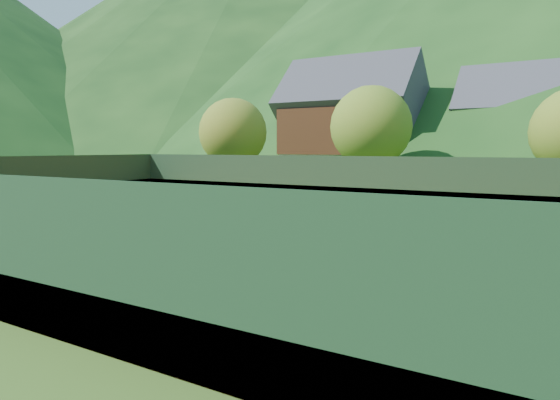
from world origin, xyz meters
The scene contains 36 objects.
ground centered at (0.00, 0.00, 0.00)m, with size 400.00×400.00×0.00m, color #2D4D18.
clay_court centered at (0.00, 0.00, 0.01)m, with size 40.00×24.00×0.02m, color #C94D20.
mountain_far_left centered at (-90.00, 150.00, 50.00)m, with size 260.00×260.00×100.00m, color #153512.
coach centered at (-3.85, -3.05, 0.87)m, with size 0.62×0.40×1.69m, color #173D95.
student_a centered at (1.48, 3.17, 0.77)m, with size 0.73×0.57×1.51m, color #DD4F13.
student_b centered at (2.40, 3.30, 0.69)m, with size 0.79×0.33×1.34m, color orange.
student_c centered at (4.97, 1.04, 0.69)m, with size 0.65×0.43×1.34m, color orange.
student_d centered at (7.37, 2.85, 0.79)m, with size 0.99×0.57×1.53m, color orange.
tennis_ball_1 centered at (3.47, -4.76, 0.05)m, with size 0.07×0.07×0.07m, color #D3F428.
tennis_ball_2 centered at (-8.78, -4.23, 0.05)m, with size 0.07×0.07×0.07m, color #D3F428.
tennis_ball_3 centered at (-6.16, -7.02, 0.05)m, with size 0.07×0.07×0.07m, color #D3F428.
tennis_ball_4 centered at (5.20, -7.72, 0.05)m, with size 0.07×0.07×0.07m, color #D3F428.
tennis_ball_5 centered at (-8.40, -3.36, 0.05)m, with size 0.07×0.07×0.07m, color #D3F428.
tennis_ball_6 centered at (6.27, -9.37, 0.05)m, with size 0.07×0.07×0.07m, color #D3F428.
tennis_ball_7 centered at (5.54, -6.28, 0.05)m, with size 0.07×0.07×0.07m, color #D3F428.
tennis_ball_8 centered at (-7.36, -7.05, 0.05)m, with size 0.07×0.07×0.07m, color #D3F428.
tennis_ball_9 centered at (-0.05, -6.67, 0.05)m, with size 0.07×0.07×0.07m, color #D3F428.
tennis_ball_10 centered at (0.06, -3.77, 0.05)m, with size 0.07×0.07×0.07m, color #D3F428.
tennis_ball_11 centered at (-6.52, -6.26, 0.05)m, with size 0.07×0.07×0.07m, color #D3F428.
tennis_ball_12 centered at (2.10, -4.60, 0.05)m, with size 0.07×0.07×0.07m, color #D3F428.
tennis_ball_13 centered at (-6.87, -4.80, 0.05)m, with size 0.07×0.07×0.07m, color #D3F428.
tennis_ball_14 centered at (3.09, -1.45, 0.05)m, with size 0.07×0.07×0.07m, color #D3F428.
tennis_ball_15 centered at (0.24, -3.22, 0.05)m, with size 0.07×0.07×0.07m, color #D3F428.
tennis_ball_16 centered at (-2.41, -5.42, 0.05)m, with size 0.07×0.07×0.07m, color #D3F428.
tennis_ball_17 centered at (-0.37, -2.72, 0.05)m, with size 0.07×0.07×0.07m, color #D3F428.
tennis_ball_18 centered at (1.53, -1.96, 0.05)m, with size 0.07×0.07×0.07m, color #D3F428.
tennis_ball_19 centered at (-1.96, -5.20, 0.05)m, with size 0.07×0.07×0.07m, color #D3F428.
tennis_ball_20 centered at (-8.07, -1.33, 0.05)m, with size 0.07×0.07×0.07m, color #D3F428.
court_lines centered at (0.00, 0.00, 0.02)m, with size 23.83×11.03×0.00m.
tennis_net centered at (0.00, 0.00, 0.52)m, with size 0.10×12.07×1.10m.
perimeter_fence centered at (0.00, 0.00, 1.27)m, with size 40.40×24.24×3.00m.
ball_hopper centered at (-8.26, -3.60, 0.77)m, with size 0.57×0.57×1.00m.
chalet_left centered at (-10.00, 30.00, 5.65)m, with size 13.80×9.93×12.92m.
chalet_mid centered at (6.00, 34.00, 4.99)m, with size 12.65×8.82×11.45m.
tree_a centered at (-16.00, 18.00, 4.87)m, with size 6.00×6.00×7.88m.
tree_b centered at (-4.00, 20.00, 5.19)m, with size 6.40×6.40×8.40m.
Camera 1 is at (10.60, -17.44, 3.55)m, focal length 32.00 mm.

